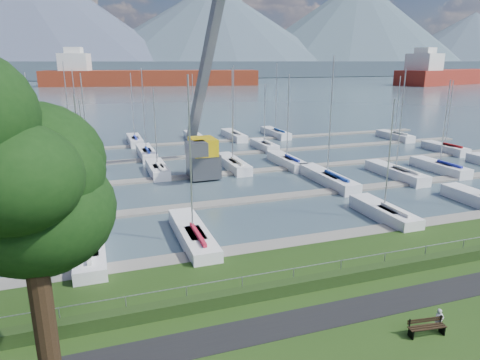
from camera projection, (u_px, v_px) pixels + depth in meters
name	position (u px, v px, depth m)	size (l,w,h in m)	color
path	(337.00, 313.00, 21.38)	(160.00, 2.00, 0.04)	black
water	(108.00, 82.00, 261.08)	(800.00, 540.00, 0.20)	#40535E
hedge	(313.00, 283.00, 23.66)	(80.00, 0.70, 0.70)	#1F3313
fence	(310.00, 266.00, 23.79)	(0.04, 0.04, 80.00)	gray
foothill	(104.00, 70.00, 323.13)	(900.00, 80.00, 12.00)	#3C4A57
mountains	(105.00, 21.00, 382.50)	(1190.00, 360.00, 115.00)	#49536B
docks	(199.00, 176.00, 47.86)	(90.00, 41.60, 0.25)	slate
bench_right	(427.00, 327.00, 19.62)	(1.84, 0.65, 0.85)	black
person	(439.00, 318.00, 19.96)	(0.44, 0.29, 1.22)	#ADAFB4
tree	(11.00, 167.00, 12.80)	(6.52, 6.20, 13.11)	black
crane	(204.00, 126.00, 46.87)	(5.54, 13.22, 22.35)	#52545A
cargo_ship_mid	(144.00, 78.00, 225.29)	(111.97, 38.19, 21.50)	maroon
cargo_ship_east	(448.00, 77.00, 239.70)	(85.01, 41.73, 21.50)	maroon
sailboat_fleet	(148.00, 124.00, 47.90)	(75.08, 49.86, 13.27)	#1B3C97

